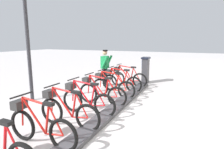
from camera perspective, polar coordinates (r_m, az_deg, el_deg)
The scene contains 12 objects.
ground_plane at distance 5.42m, azimuth -1.03°, elevation -12.23°, with size 60.00×60.00×0.00m, color silver.
dock_rail_base at distance 5.40m, azimuth -1.03°, elevation -11.74°, with size 0.44×7.85×0.10m, color #47474C.
payment_kiosk at distance 9.33m, azimuth 10.19°, elevation 1.49°, with size 0.36×0.52×1.28m.
bike_docked_0 at distance 8.48m, azimuth 4.60°, elevation -0.88°, with size 1.72×0.54×1.02m.
bike_docked_1 at distance 7.67m, azimuth 2.42°, elevation -2.06°, with size 1.72×0.54×1.02m.
bike_docked_2 at distance 6.88m, azimuth -0.28°, elevation -3.51°, with size 1.72×0.54×1.02m.
bike_docked_3 at distance 6.12m, azimuth -3.67°, elevation -5.32°, with size 1.72×0.54×1.02m.
bike_docked_4 at distance 5.38m, azimuth -8.05°, elevation -7.61°, with size 1.72×0.54×1.02m.
bike_docked_5 at distance 4.71m, azimuth -13.81°, elevation -10.51°, with size 1.72×0.54×1.02m.
bike_docked_6 at distance 4.10m, azimuth -21.55°, elevation -14.17°, with size 1.72×0.54×1.02m.
worker_near_rack at distance 8.55m, azimuth -2.12°, elevation 2.50°, with size 0.47×0.63×1.66m.
lamp_post at distance 6.97m, azimuth -24.69°, elevation 13.50°, with size 0.32×0.32×3.92m.
Camera 1 is at (-2.11, 4.53, 2.09)m, focal length 29.88 mm.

